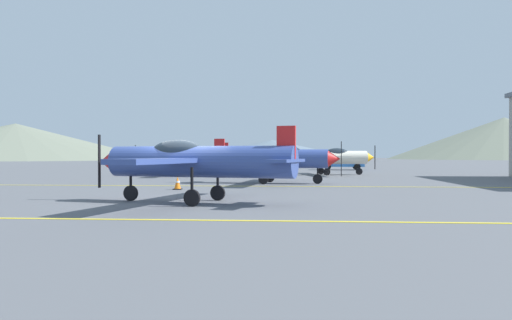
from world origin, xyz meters
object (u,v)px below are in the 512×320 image
at_px(airplane_far, 182,157).
at_px(car_sedan, 342,161).
at_px(airplane_mid, 275,158).
at_px(traffic_cone_side, 178,183).
at_px(airplane_near, 193,160).
at_px(airplane_back, 330,157).

distance_m(airplane_far, car_sedan, 19.14).
relative_size(airplane_mid, traffic_cone_side, 13.58).
xyz_separation_m(airplane_mid, car_sedan, (5.75, 23.29, -0.50)).
relative_size(airplane_near, car_sedan, 1.81).
relative_size(airplane_near, airplane_mid, 0.99).
relative_size(airplane_mid, car_sedan, 1.82).
distance_m(car_sedan, traffic_cone_side, 30.00).
bearing_deg(car_sedan, airplane_back, -99.59).
distance_m(airplane_far, airplane_back, 10.95).
bearing_deg(airplane_back, airplane_far, -169.35).
bearing_deg(airplane_mid, airplane_far, 127.90).
bearing_deg(airplane_far, traffic_cone_side, -78.07).
relative_size(airplane_near, airplane_far, 1.00).
xyz_separation_m(airplane_mid, airplane_back, (3.69, 11.10, 0.00)).
bearing_deg(airplane_near, airplane_far, 103.68).
relative_size(airplane_mid, airplane_far, 1.01).
relative_size(airplane_back, car_sedan, 1.82).
xyz_separation_m(airplane_back, traffic_cone_side, (-7.78, -16.15, -1.06)).
bearing_deg(traffic_cone_side, airplane_back, 64.29).
height_order(airplane_far, traffic_cone_side, airplane_far).
relative_size(airplane_far, traffic_cone_side, 13.50).
bearing_deg(airplane_far, car_sedan, 47.94).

